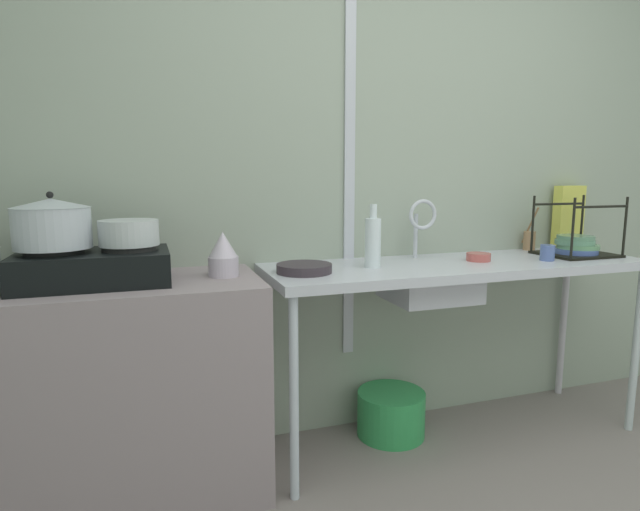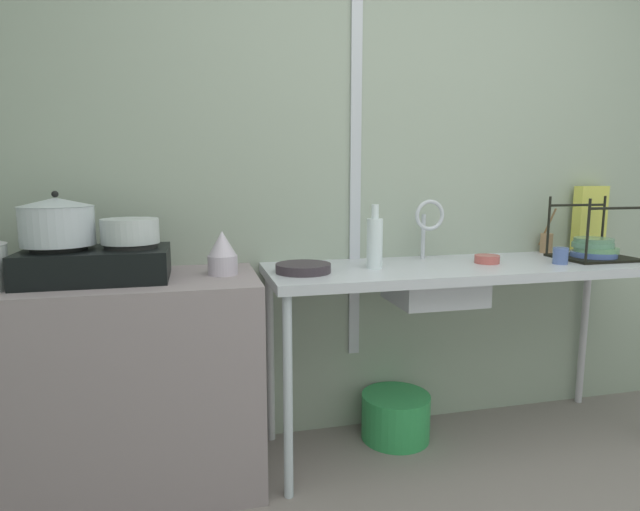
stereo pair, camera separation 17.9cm
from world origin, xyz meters
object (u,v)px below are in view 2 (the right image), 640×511
object	(u,v)px
sink_basin	(434,284)
dish_rack	(594,249)
bucket_on_floor	(396,416)
frying_pan	(303,268)
utensil_jar	(546,242)
cup_by_rack	(560,256)
bottle_by_sink	(375,242)
cereal_box	(590,219)
percolator	(222,253)
small_bowl_on_drainboard	(487,259)
pot_on_left_burner	(57,221)
stove	(97,264)
faucet	(428,219)
pot_on_right_burner	(130,231)

from	to	relation	value
sink_basin	dish_rack	distance (m)	0.82
bucket_on_floor	frying_pan	bearing A→B (deg)	-165.00
utensil_jar	dish_rack	bearing A→B (deg)	-70.76
dish_rack	cup_by_rack	world-z (taller)	dish_rack
bottle_by_sink	cereal_box	size ratio (longest dim) A/B	0.80
percolator	small_bowl_on_drainboard	world-z (taller)	percolator
dish_rack	cup_by_rack	xyz separation A→B (m)	(-0.25, -0.08, -0.01)
bottle_by_sink	frying_pan	bearing A→B (deg)	-175.59
pot_on_left_burner	stove	bearing A→B (deg)	0.00
stove	bottle_by_sink	bearing A→B (deg)	-0.08
faucet	cereal_box	bearing A→B (deg)	5.31
percolator	frying_pan	xyz separation A→B (m)	(0.32, -0.03, -0.07)
pot_on_left_burner	bottle_by_sink	xyz separation A→B (m)	(1.22, -0.00, -0.11)
pot_on_right_burner	small_bowl_on_drainboard	world-z (taller)	pot_on_right_burner
bottle_by_sink	pot_on_left_burner	bearing A→B (deg)	179.93
faucet	small_bowl_on_drainboard	distance (m)	0.32
faucet	utensil_jar	distance (m)	0.72
cereal_box	faucet	bearing A→B (deg)	178.47
utensil_jar	bucket_on_floor	size ratio (longest dim) A/B	0.71
small_bowl_on_drainboard	cup_by_rack	bearing A→B (deg)	-17.67
pot_on_right_burner	cereal_box	bearing A→B (deg)	5.65
stove	faucet	bearing A→B (deg)	5.38
stove	cup_by_rack	size ratio (longest dim) A/B	7.02
utensil_jar	sink_basin	bearing A→B (deg)	-162.78
percolator	dish_rack	distance (m)	1.72
cereal_box	percolator	bearing A→B (deg)	179.63
percolator	cup_by_rack	distance (m)	1.48
stove	small_bowl_on_drainboard	bearing A→B (deg)	0.09
faucet	bucket_on_floor	bearing A→B (deg)	-168.03
sink_basin	pot_on_left_burner	bearing A→B (deg)	179.67
utensil_jar	pot_on_left_burner	bearing A→B (deg)	-174.40
bottle_by_sink	bucket_on_floor	bearing A→B (deg)	33.10
pot_on_right_burner	dish_rack	world-z (taller)	dish_rack
stove	bottle_by_sink	distance (m)	1.09
cup_by_rack	bottle_by_sink	xyz separation A→B (m)	(-0.84, 0.09, 0.08)
cup_by_rack	cereal_box	distance (m)	0.54
percolator	cereal_box	xyz separation A→B (m)	(1.89, 0.21, 0.08)
frying_pan	cup_by_rack	distance (m)	1.16
frying_pan	bottle_by_sink	size ratio (longest dim) A/B	0.83
pot_on_right_burner	bucket_on_floor	bearing A→B (deg)	5.07
sink_basin	cup_by_rack	bearing A→B (deg)	-8.62
sink_basin	faucet	xyz separation A→B (m)	(0.03, 0.14, 0.27)
bucket_on_floor	dish_rack	bearing A→B (deg)	-7.00
stove	frying_pan	distance (m)	0.78
bottle_by_sink	bucket_on_floor	xyz separation A→B (m)	(0.16, 0.10, -0.85)
pot_on_left_burner	pot_on_right_burner	distance (m)	0.25
pot_on_left_burner	pot_on_right_burner	world-z (taller)	pot_on_left_burner
stove	bucket_on_floor	world-z (taller)	stove
cup_by_rack	utensil_jar	bearing A→B (deg)	62.16
cup_by_rack	utensil_jar	xyz separation A→B (m)	(0.16, 0.31, 0.02)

